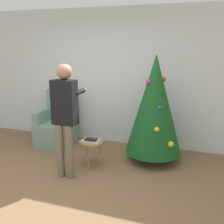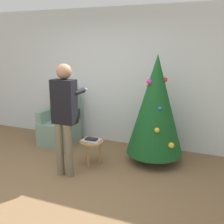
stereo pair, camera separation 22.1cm
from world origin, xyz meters
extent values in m
plane|color=brown|center=(0.00, 0.00, 0.00)|extent=(14.00, 14.00, 0.00)
cube|color=silver|center=(0.00, 2.23, 1.35)|extent=(8.00, 0.06, 2.70)
cylinder|color=brown|center=(1.08, 1.55, 0.09)|extent=(0.10, 0.10, 0.17)
cone|color=#144C1E|center=(1.08, 1.55, 1.02)|extent=(0.97, 0.97, 1.69)
sphere|color=gold|center=(0.92, 1.60, 1.35)|extent=(0.10, 0.10, 0.10)
sphere|color=gold|center=(1.18, 1.22, 0.69)|extent=(0.08, 0.08, 0.08)
sphere|color=#B23399|center=(0.97, 1.45, 1.42)|extent=(0.10, 0.10, 0.10)
sphere|color=#2856B2|center=(1.19, 1.33, 1.02)|extent=(0.06, 0.06, 0.06)
sphere|color=red|center=(1.20, 1.59, 1.44)|extent=(0.08, 0.08, 0.08)
sphere|color=gold|center=(1.41, 1.29, 0.44)|extent=(0.10, 0.10, 0.10)
cube|color=gray|center=(-0.94, 1.67, 0.24)|extent=(0.64, 0.72, 0.48)
cube|color=gray|center=(-0.94, 1.96, 0.79)|extent=(0.64, 0.14, 0.62)
cube|color=gray|center=(-1.20, 1.67, 0.59)|extent=(0.12, 0.65, 0.24)
cube|color=gray|center=(-0.67, 1.67, 0.59)|extent=(0.12, 0.65, 0.24)
cylinder|color=#6B604C|center=(-0.18, 0.52, 0.42)|extent=(0.12, 0.12, 0.84)
cylinder|color=#6B604C|center=(-0.02, 0.52, 0.42)|extent=(0.12, 0.12, 0.84)
cube|color=black|center=(-0.10, 0.58, 1.17)|extent=(0.36, 0.20, 0.67)
sphere|color=#936B4C|center=(-0.10, 0.62, 1.62)|extent=(0.23, 0.23, 0.23)
cylinder|color=black|center=(-0.25, 0.77, 1.31)|extent=(0.08, 0.30, 0.08)
cylinder|color=black|center=(0.05, 0.77, 1.31)|extent=(0.08, 0.30, 0.08)
cube|color=white|center=(0.05, 0.96, 1.31)|extent=(0.04, 0.14, 0.04)
cylinder|color=#A37547|center=(0.12, 1.02, 0.41)|extent=(0.40, 0.40, 0.03)
cylinder|color=#A37547|center=(0.12, 0.88, 0.20)|extent=(0.04, 0.04, 0.40)
cylinder|color=#A37547|center=(0.24, 1.09, 0.20)|extent=(0.04, 0.04, 0.40)
cylinder|color=#A37547|center=(0.00, 1.09, 0.20)|extent=(0.04, 0.04, 0.40)
cube|color=silver|center=(0.12, 1.02, 0.44)|extent=(0.29, 0.23, 0.02)
cube|color=black|center=(0.12, 1.02, 0.46)|extent=(0.20, 0.11, 0.02)
camera|label=1|loc=(1.77, -2.77, 2.01)|focal=42.00mm
camera|label=2|loc=(1.97, -2.70, 2.01)|focal=42.00mm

